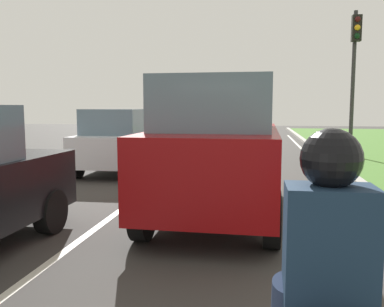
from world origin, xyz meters
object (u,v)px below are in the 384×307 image
Objects in this scene: car_suv_ahead at (218,147)px; traffic_light_near_right at (355,59)px; rider_person at (328,246)px; car_hatchback_far at (119,141)px.

car_suv_ahead is 0.87× the size of traffic_light_near_right.
car_suv_ahead is 3.89× the size of rider_person.
car_hatchback_far is 8.90m from traffic_light_near_right.
car_hatchback_far is (-3.25, 4.27, -0.28)m from car_suv_ahead.
rider_person is at bearing -77.62° from car_suv_ahead.
rider_person is 0.22× the size of traffic_light_near_right.
car_hatchback_far is 3.21× the size of rider_person.
traffic_light_near_right reaches higher than car_suv_ahead.
car_suv_ahead is 1.21× the size of car_hatchback_far.
traffic_light_near_right is at bearing 77.22° from rider_person.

